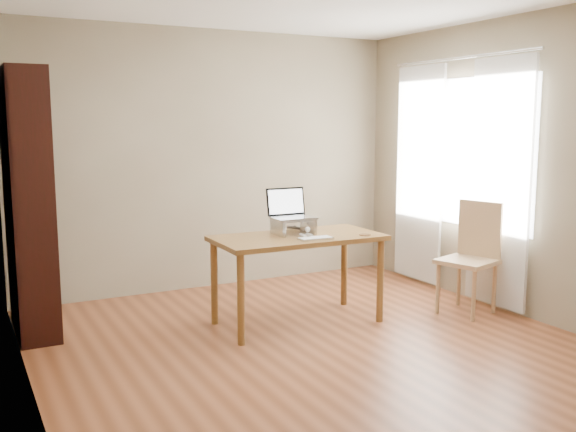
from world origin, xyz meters
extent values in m
cube|color=brown|center=(0.00, 0.00, -0.01)|extent=(4.00, 4.50, 0.02)
cube|color=#75674E|center=(0.00, 2.26, 1.30)|extent=(4.00, 0.02, 2.60)
cube|color=#75674E|center=(-2.01, 0.00, 1.30)|extent=(0.02, 4.50, 2.60)
cube|color=#75674E|center=(2.01, 0.00, 1.30)|extent=(0.02, 4.50, 2.60)
cube|color=white|center=(1.98, 0.80, 1.40)|extent=(0.01, 1.80, 1.40)
cube|color=black|center=(-1.84, 1.12, 1.05)|extent=(0.30, 0.04, 2.10)
cube|color=black|center=(-1.84, 1.98, 1.05)|extent=(0.30, 0.04, 2.10)
cube|color=black|center=(-1.98, 1.55, 1.05)|extent=(0.02, 0.90, 2.10)
cube|color=black|center=(-1.84, 1.55, 0.03)|extent=(0.30, 0.84, 0.02)
cube|color=black|center=(-1.81, 1.55, 0.20)|extent=(0.20, 0.78, 0.28)
cube|color=black|center=(-1.84, 1.55, 0.37)|extent=(0.30, 0.84, 0.03)
cube|color=black|center=(-1.81, 1.55, 0.54)|extent=(0.20, 0.78, 0.28)
cube|color=black|center=(-1.84, 1.55, 0.71)|extent=(0.30, 0.84, 0.02)
cube|color=black|center=(-1.81, 1.55, 0.88)|extent=(0.20, 0.78, 0.28)
cube|color=black|center=(-1.84, 1.55, 1.05)|extent=(0.30, 0.84, 0.02)
cube|color=black|center=(-1.81, 1.55, 1.22)|extent=(0.20, 0.78, 0.28)
cube|color=black|center=(-1.84, 1.55, 1.39)|extent=(0.30, 0.84, 0.02)
cube|color=black|center=(-1.81, 1.55, 1.56)|extent=(0.20, 0.78, 0.28)
cube|color=black|center=(-1.84, 1.55, 1.73)|extent=(0.30, 0.84, 0.02)
cube|color=black|center=(-1.81, 1.55, 1.90)|extent=(0.20, 0.78, 0.28)
cube|color=black|center=(-1.84, 1.55, 2.07)|extent=(0.30, 0.84, 0.03)
cube|color=white|center=(1.92, 0.25, 1.15)|extent=(0.03, 0.70, 2.20)
cube|color=white|center=(1.92, 1.35, 1.15)|extent=(0.03, 0.70, 2.20)
cylinder|color=silver|center=(1.92, 0.80, 2.28)|extent=(0.03, 1.90, 0.03)
cube|color=brown|center=(0.16, 0.74, 0.73)|extent=(1.41, 0.72, 0.04)
cylinder|color=brown|center=(-0.48, 1.03, 0.35)|extent=(0.06, 0.06, 0.71)
cylinder|color=brown|center=(0.79, 1.03, 0.35)|extent=(0.06, 0.06, 0.71)
cylinder|color=brown|center=(-0.48, 0.45, 0.35)|extent=(0.06, 0.06, 0.71)
cylinder|color=brown|center=(0.79, 0.45, 0.35)|extent=(0.06, 0.06, 0.71)
cube|color=silver|center=(0.01, 0.82, 0.81)|extent=(0.03, 0.25, 0.12)
cube|color=silver|center=(0.30, 0.82, 0.81)|extent=(0.03, 0.25, 0.12)
cube|color=silver|center=(0.16, 0.82, 0.88)|extent=(0.32, 0.25, 0.01)
cube|color=silver|center=(0.16, 0.82, 0.89)|extent=(0.36, 0.25, 0.02)
cube|color=black|center=(0.16, 0.96, 1.01)|extent=(0.35, 0.06, 0.23)
cube|color=white|center=(0.16, 0.96, 1.01)|extent=(0.32, 0.05, 0.20)
cube|color=silver|center=(0.20, 0.52, 0.76)|extent=(0.29, 0.13, 0.02)
cube|color=white|center=(0.20, 0.52, 0.77)|extent=(0.26, 0.11, 0.00)
cylinder|color=brown|center=(0.67, 0.50, 0.75)|extent=(0.10, 0.10, 0.01)
ellipsoid|color=#4F493E|center=(0.19, 0.85, 0.81)|extent=(0.16, 0.37, 0.13)
ellipsoid|color=#4F493E|center=(0.19, 0.96, 0.81)|extent=(0.15, 0.16, 0.12)
ellipsoid|color=#4F493E|center=(0.19, 0.66, 0.83)|extent=(0.10, 0.09, 0.09)
ellipsoid|color=silver|center=(0.19, 0.70, 0.80)|extent=(0.09, 0.09, 0.08)
sphere|color=silver|center=(0.19, 0.62, 0.82)|extent=(0.04, 0.04, 0.04)
cone|color=#4F493E|center=(0.16, 0.66, 0.87)|extent=(0.03, 0.04, 0.04)
cone|color=#4F493E|center=(0.22, 0.66, 0.87)|extent=(0.03, 0.04, 0.04)
cylinder|color=silver|center=(0.16, 0.65, 0.76)|extent=(0.03, 0.09, 0.03)
cylinder|color=silver|center=(0.22, 0.65, 0.76)|extent=(0.03, 0.09, 0.03)
cylinder|color=#4F493E|center=(0.28, 0.98, 0.77)|extent=(0.13, 0.20, 0.03)
cube|color=tan|center=(1.61, 0.29, 0.47)|extent=(0.54, 0.54, 0.04)
cylinder|color=tan|center=(1.44, 0.11, 0.23)|extent=(0.04, 0.04, 0.47)
cylinder|color=tan|center=(1.79, 0.11, 0.23)|extent=(0.04, 0.04, 0.47)
cylinder|color=tan|center=(1.44, 0.46, 0.23)|extent=(0.04, 0.04, 0.47)
cylinder|color=tan|center=(1.79, 0.46, 0.23)|extent=(0.04, 0.04, 0.47)
cube|color=tan|center=(1.81, 0.29, 0.73)|extent=(0.15, 0.41, 0.52)
camera|label=1|loc=(-2.37, -3.87, 1.70)|focal=40.00mm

